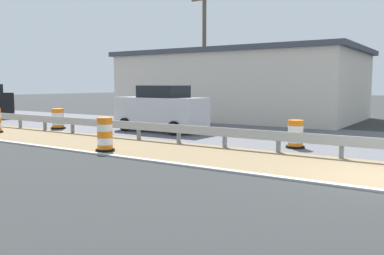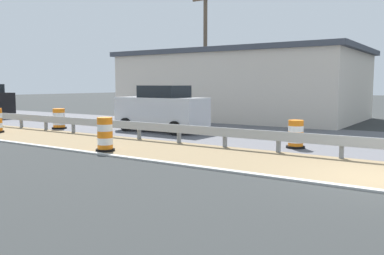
% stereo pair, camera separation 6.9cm
% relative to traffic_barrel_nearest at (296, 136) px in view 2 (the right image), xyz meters
% --- Properties ---
extents(curb_near_edge, '(0.20, 120.00, 0.11)m').
position_rel_traffic_barrel_nearest_xyz_m(curb_near_edge, '(-4.80, -3.49, -0.44)').
color(curb_near_edge, '#ADADA8').
rests_on(curb_near_edge, ground).
extents(guardrail_median, '(0.18, 48.44, 0.71)m').
position_rel_traffic_barrel_nearest_xyz_m(guardrail_median, '(-1.27, -0.85, 0.07)').
color(guardrail_median, '#999EA3').
rests_on(guardrail_median, ground).
extents(traffic_barrel_nearest, '(0.66, 0.66, 0.99)m').
position_rel_traffic_barrel_nearest_xyz_m(traffic_barrel_nearest, '(0.00, 0.00, 0.00)').
color(traffic_barrel_nearest, orange).
rests_on(traffic_barrel_nearest, ground).
extents(traffic_barrel_close, '(0.64, 0.64, 1.14)m').
position_rel_traffic_barrel_nearest_xyz_m(traffic_barrel_close, '(-4.20, 5.10, 0.07)').
color(traffic_barrel_close, orange).
rests_on(traffic_barrel_close, ground).
extents(traffic_barrel_mid, '(0.73, 0.73, 1.02)m').
position_rel_traffic_barrel_nearest_xyz_m(traffic_barrel_mid, '(-0.49, 12.16, 0.01)').
color(traffic_barrel_mid, orange).
rests_on(traffic_barrel_mid, ground).
extents(car_lead_near_lane, '(2.03, 4.51, 2.19)m').
position_rel_traffic_barrel_nearest_xyz_m(car_lead_near_lane, '(1.44, 7.08, 0.65)').
color(car_lead_near_lane, silver).
rests_on(car_lead_near_lane, ground).
extents(roadside_shop_near, '(9.18, 15.37, 4.40)m').
position_rel_traffic_barrel_nearest_xyz_m(roadside_shop_near, '(10.89, 7.60, 1.77)').
color(roadside_shop_near, beige).
rests_on(roadside_shop_near, ground).
extents(utility_pole_near, '(0.24, 1.80, 7.85)m').
position_rel_traffic_barrel_nearest_xyz_m(utility_pole_near, '(7.61, 8.49, 3.64)').
color(utility_pole_near, brown).
rests_on(utility_pole_near, ground).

